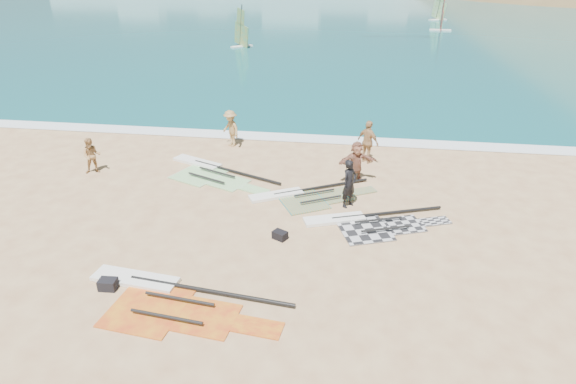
# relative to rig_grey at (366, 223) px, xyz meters

# --- Properties ---
(ground) EXTENTS (300.00, 300.00, 0.00)m
(ground) POSITION_rel_rig_grey_xyz_m (-2.51, -3.87, -0.05)
(ground) COLOR tan
(ground) RESTS_ON ground
(surf_line) EXTENTS (300.00, 1.20, 0.04)m
(surf_line) POSITION_rel_rig_grey_xyz_m (-2.51, 8.43, -0.05)
(surf_line) COLOR white
(surf_line) RESTS_ON ground
(rig_grey) EXTENTS (5.29, 3.10, 0.20)m
(rig_grey) POSITION_rel_rig_grey_xyz_m (0.00, 0.00, 0.00)
(rig_grey) COLOR black
(rig_grey) RESTS_ON ground
(rig_green) EXTENTS (5.40, 3.65, 0.20)m
(rig_green) POSITION_rel_rig_grey_xyz_m (-6.74, 3.57, 0.00)
(rig_green) COLOR green
(rig_green) RESTS_ON ground
(rig_orange) EXTENTS (5.03, 3.46, 0.20)m
(rig_orange) POSITION_rel_rig_grey_xyz_m (-2.41, 1.77, -0.00)
(rig_orange) COLOR orange
(rig_orange) RESTS_ON ground
(rig_red) EXTENTS (6.09, 2.73, 0.20)m
(rig_red) POSITION_rel_rig_grey_xyz_m (-5.50, -4.95, 0.00)
(rig_red) COLOR red
(rig_red) RESTS_ON ground
(gear_bag_near) EXTENTS (0.51, 0.38, 0.31)m
(gear_bag_near) POSITION_rel_rig_grey_xyz_m (-7.25, -4.77, 0.11)
(gear_bag_near) COLOR black
(gear_bag_near) RESTS_ON ground
(gear_bag_far) EXTENTS (0.56, 0.51, 0.28)m
(gear_bag_far) POSITION_rel_rig_grey_xyz_m (-2.85, -1.41, 0.09)
(gear_bag_far) COLOR black
(gear_bag_far) RESTS_ON ground
(person_wetsuit) EXTENTS (0.77, 0.81, 1.86)m
(person_wetsuit) POSITION_rel_rig_grey_xyz_m (-0.67, 1.29, 0.88)
(person_wetsuit) COLOR black
(person_wetsuit) RESTS_ON ground
(beachgoer_left) EXTENTS (0.94, 0.85, 1.57)m
(beachgoer_left) POSITION_rel_rig_grey_xyz_m (-11.73, 2.87, 0.74)
(beachgoer_left) COLOR #AE824F
(beachgoer_left) RESTS_ON ground
(beachgoer_mid) EXTENTS (1.32, 1.29, 1.81)m
(beachgoer_mid) POSITION_rel_rig_grey_xyz_m (-6.61, 6.93, 0.86)
(beachgoer_mid) COLOR #A17F4C
(beachgoer_mid) RESTS_ON ground
(beachgoer_back) EXTENTS (1.19, 1.12, 1.97)m
(beachgoer_back) POSITION_rel_rig_grey_xyz_m (0.05, 5.73, 0.94)
(beachgoer_back) COLOR tan
(beachgoer_back) RESTS_ON ground
(beachgoer_right) EXTENTS (1.70, 1.09, 1.76)m
(beachgoer_right) POSITION_rel_rig_grey_xyz_m (-0.44, 3.57, 0.83)
(beachgoer_right) COLOR #965D46
(beachgoer_right) RESTS_ON ground
(windsurfer_left) EXTENTS (2.13, 2.11, 4.24)m
(windsurfer_left) POSITION_rel_rig_grey_xyz_m (-12.65, 35.15, 1.20)
(windsurfer_left) COLOR white
(windsurfer_left) RESTS_ON ground
(windsurfer_centre) EXTENTS (2.70, 3.24, 4.83)m
(windsurfer_centre) POSITION_rel_rig_grey_xyz_m (9.43, 50.56, 1.33)
(windsurfer_centre) COLOR white
(windsurfer_centre) RESTS_ON ground
(windsurfer_right) EXTENTS (2.76, 2.95, 4.95)m
(windsurfer_right) POSITION_rel_rig_grey_xyz_m (10.59, 61.70, 1.35)
(windsurfer_right) COLOR white
(windsurfer_right) RESTS_ON ground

